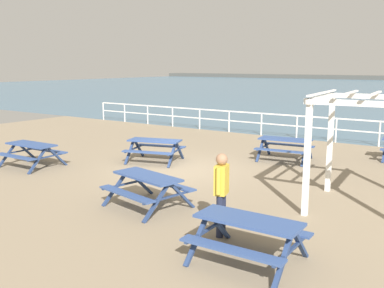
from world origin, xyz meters
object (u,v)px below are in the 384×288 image
picnic_table_mid_centre (147,183)px  picnic_table_seaward (32,149)px  lattice_pergola (370,125)px  picnic_table_far_right (285,144)px  picnic_table_near_right (155,145)px  visitor (221,189)px  picnic_table_near_left (248,229)px

picnic_table_mid_centre → picnic_table_seaward: size_ratio=1.12×
lattice_pergola → picnic_table_mid_centre: bearing=-152.0°
picnic_table_far_right → picnic_table_mid_centre: bearing=-103.2°
picnic_table_near_right → visitor: (5.28, -4.45, 0.36)m
picnic_table_mid_centre → picnic_table_far_right: 6.71m
picnic_table_far_right → picnic_table_seaward: size_ratio=1.08×
visitor → picnic_table_near_right: bearing=-54.5°
picnic_table_near_left → picnic_table_seaward: bearing=164.8°
picnic_table_near_right → visitor: 6.92m
picnic_table_far_right → visitor: visitor is taller
picnic_table_seaward → lattice_pergola: lattice_pergola is taller
picnic_table_mid_centre → picnic_table_near_right: bearing=138.5°
picnic_table_mid_centre → picnic_table_far_right: size_ratio=1.04×
visitor → picnic_table_seaward: bearing=-25.3°
picnic_table_mid_centre → visitor: visitor is taller
visitor → picnic_table_mid_centre: bearing=-27.5°
picnic_table_near_right → visitor: bearing=-56.6°
picnic_table_far_right → visitor: bearing=-84.5°
picnic_table_near_left → picnic_table_far_right: 8.38m
picnic_table_far_right → picnic_table_near_left: bearing=-79.2°
picnic_table_mid_centre → picnic_table_far_right: bearing=95.4°
picnic_table_seaward → visitor: 8.34m
picnic_table_seaward → lattice_pergola: 10.39m
picnic_table_near_left → picnic_table_near_right: size_ratio=0.85×
picnic_table_mid_centre → visitor: size_ratio=1.24×
picnic_table_seaward → picnic_table_near_right: bearing=43.5°
picnic_table_mid_centre → picnic_table_seaward: same height
picnic_table_far_right → lattice_pergola: (3.61, -3.97, 1.41)m
picnic_table_near_right → picnic_table_near_left: bearing=-56.2°
visitor → lattice_pergola: size_ratio=0.61×
picnic_table_mid_centre → visitor: (2.33, -0.54, 0.36)m
picnic_table_mid_centre → picnic_table_seaward: bearing=-178.6°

